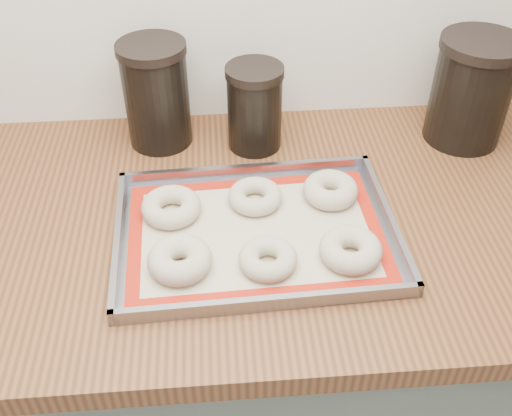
{
  "coord_description": "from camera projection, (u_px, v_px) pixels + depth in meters",
  "views": [
    {
      "loc": [
        -0.23,
        0.89,
        1.58
      ],
      "look_at": [
        -0.17,
        1.61,
        0.96
      ],
      "focal_mm": 42.0,
      "sensor_mm": 36.0,
      "label": 1
    }
  ],
  "objects": [
    {
      "name": "canister_mid",
      "position": [
        255.0,
        107.0,
        1.14
      ],
      "size": [
        0.11,
        0.11,
        0.17
      ],
      "color": "black",
      "rests_on": "countertop"
    },
    {
      "name": "canister_left",
      "position": [
        156.0,
        94.0,
        1.14
      ],
      "size": [
        0.13,
        0.13,
        0.21
      ],
      "color": "black",
      "rests_on": "countertop"
    },
    {
      "name": "canister_right",
      "position": [
        471.0,
        90.0,
        1.15
      ],
      "size": [
        0.16,
        0.16,
        0.21
      ],
      "color": "black",
      "rests_on": "countertop"
    },
    {
      "name": "bagel_front_mid",
      "position": [
        268.0,
        259.0,
        0.93
      ],
      "size": [
        0.11,
        0.11,
        0.03
      ],
      "primitive_type": "torus",
      "rotation": [
        0.0,
        0.0,
        -0.2
      ],
      "color": "#BEB293",
      "rests_on": "baking_mat"
    },
    {
      "name": "bagel_front_right",
      "position": [
        351.0,
        250.0,
        0.94
      ],
      "size": [
        0.12,
        0.12,
        0.04
      ],
      "primitive_type": "torus",
      "rotation": [
        0.0,
        0.0,
        -0.18
      ],
      "color": "#BEB293",
      "rests_on": "baking_mat"
    },
    {
      "name": "cabinet",
      "position": [
        330.0,
        364.0,
        1.36
      ],
      "size": [
        3.0,
        0.65,
        0.86
      ],
      "primitive_type": "cube",
      "color": "slate",
      "rests_on": "floor"
    },
    {
      "name": "countertop",
      "position": [
        350.0,
        215.0,
        1.07
      ],
      "size": [
        3.06,
        0.68,
        0.04
      ],
      "primitive_type": "cube",
      "color": "brown",
      "rests_on": "cabinet"
    },
    {
      "name": "bagel_back_left",
      "position": [
        171.0,
        207.0,
        1.02
      ],
      "size": [
        0.13,
        0.13,
        0.03
      ],
      "primitive_type": "torus",
      "rotation": [
        0.0,
        0.0,
        -0.29
      ],
      "color": "#BEB293",
      "rests_on": "baking_mat"
    },
    {
      "name": "bagel_back_mid",
      "position": [
        255.0,
        196.0,
        1.04
      ],
      "size": [
        0.1,
        0.1,
        0.03
      ],
      "primitive_type": "torus",
      "rotation": [
        0.0,
        0.0,
        0.06
      ],
      "color": "#BEB293",
      "rests_on": "baking_mat"
    },
    {
      "name": "bagel_back_right",
      "position": [
        330.0,
        190.0,
        1.05
      ],
      "size": [
        0.1,
        0.1,
        0.04
      ],
      "primitive_type": "torus",
      "rotation": [
        0.0,
        0.0,
        0.03
      ],
      "color": "#BEB293",
      "rests_on": "baking_mat"
    },
    {
      "name": "baking_mat",
      "position": [
        256.0,
        233.0,
        0.99
      ],
      "size": [
        0.43,
        0.31,
        0.0
      ],
      "rotation": [
        0.0,
        0.0,
        0.04
      ],
      "color": "#C6B793",
      "rests_on": "baking_tray"
    },
    {
      "name": "baking_tray",
      "position": [
        256.0,
        232.0,
        0.99
      ],
      "size": [
        0.47,
        0.35,
        0.03
      ],
      "rotation": [
        0.0,
        0.0,
        0.04
      ],
      "color": "gray",
      "rests_on": "countertop"
    },
    {
      "name": "bagel_front_left",
      "position": [
        180.0,
        260.0,
        0.92
      ],
      "size": [
        0.11,
        0.11,
        0.04
      ],
      "primitive_type": "torus",
      "rotation": [
        0.0,
        0.0,
        0.12
      ],
      "color": "#BEB293",
      "rests_on": "baking_mat"
    }
  ]
}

